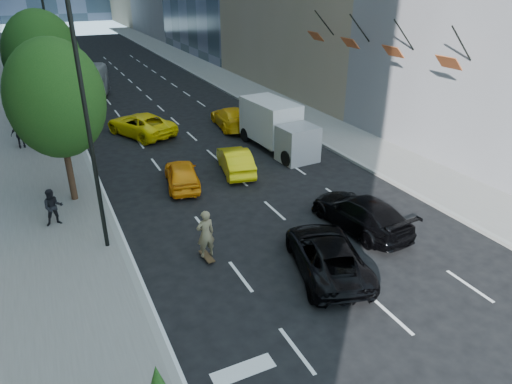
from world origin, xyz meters
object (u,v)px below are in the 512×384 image
black_sedan_lincoln (327,254)px  city_bus (79,90)px  skateboarder (206,237)px  box_truck (277,127)px  black_sedan_mercedes (360,213)px

black_sedan_lincoln → city_bus: 28.22m
city_bus → skateboarder: bearing=-66.1°
city_bus → box_truck: size_ratio=1.75×
skateboarder → city_bus: 25.15m
skateboarder → black_sedan_lincoln: size_ratio=0.39×
black_sedan_lincoln → box_truck: bearing=-93.7°
box_truck → city_bus: bearing=118.2°
skateboarder → black_sedan_mercedes: bearing=171.1°
black_sedan_mercedes → box_truck: size_ratio=0.81×
skateboarder → box_truck: (8.18, 9.66, 0.51)m
skateboarder → box_truck: 12.66m
black_sedan_lincoln → black_sedan_mercedes: 3.63m
box_truck → black_sedan_mercedes: bearing=-102.2°
skateboarder → black_sedan_lincoln: 4.53m
city_bus → box_truck: (9.78, -15.44, -0.04)m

